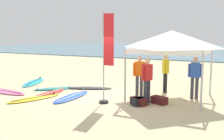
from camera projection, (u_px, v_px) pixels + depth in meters
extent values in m
plane|color=beige|center=(103.00, 97.00, 10.84)|extent=(80.00, 80.00, 0.00)
cube|color=#568499|center=(206.00, 50.00, 40.97)|extent=(80.00, 36.00, 0.10)
cylinder|color=#B7B7BC|center=(125.00, 76.00, 9.96)|extent=(0.07, 0.07, 2.05)
cylinder|color=#B7B7BC|center=(202.00, 82.00, 8.72)|extent=(0.07, 0.07, 2.05)
cylinder|color=#B7B7BC|center=(149.00, 67.00, 12.44)|extent=(0.07, 0.07, 2.05)
cylinder|color=#B7B7BC|center=(211.00, 71.00, 11.21)|extent=(0.07, 0.07, 2.05)
cube|color=white|center=(162.00, 53.00, 9.21)|extent=(2.80, 0.03, 0.18)
cube|color=white|center=(179.00, 49.00, 11.70)|extent=(2.80, 0.03, 0.18)
cube|color=white|center=(138.00, 49.00, 11.07)|extent=(0.03, 2.80, 0.18)
cube|color=white|center=(208.00, 51.00, 9.83)|extent=(0.03, 2.80, 0.18)
pyramid|color=white|center=(172.00, 39.00, 10.39)|extent=(2.92, 2.92, 0.70)
ellipsoid|color=#19847F|center=(56.00, 88.00, 12.42)|extent=(1.78, 1.82, 0.07)
cube|color=white|center=(56.00, 88.00, 12.41)|extent=(1.21, 1.26, 0.01)
cone|color=white|center=(38.00, 88.00, 12.13)|extent=(0.09, 0.09, 0.12)
ellipsoid|color=#23B2CC|center=(34.00, 82.00, 14.01)|extent=(1.62, 2.60, 0.07)
cube|color=black|center=(34.00, 82.00, 14.01)|extent=(0.89, 2.00, 0.01)
cone|color=black|center=(40.00, 77.00, 15.03)|extent=(0.09, 0.09, 0.12)
ellipsoid|color=black|center=(88.00, 88.00, 12.53)|extent=(2.32, 1.45, 0.07)
cube|color=white|center=(88.00, 87.00, 12.52)|extent=(1.78, 0.80, 0.01)
cone|color=white|center=(69.00, 86.00, 12.56)|extent=(0.09, 0.09, 0.12)
ellipsoid|color=yellow|center=(34.00, 98.00, 10.53)|extent=(1.33, 2.29, 0.07)
cube|color=black|center=(34.00, 97.00, 10.53)|extent=(0.69, 1.79, 0.01)
cone|color=black|center=(54.00, 93.00, 11.14)|extent=(0.09, 0.09, 0.12)
ellipsoid|color=blue|center=(72.00, 97.00, 10.81)|extent=(0.75, 2.41, 0.07)
cube|color=white|center=(72.00, 96.00, 10.81)|extent=(0.13, 2.03, 0.01)
cone|color=white|center=(84.00, 90.00, 11.68)|extent=(0.09, 0.09, 0.12)
ellipsoid|color=pink|center=(4.00, 91.00, 11.80)|extent=(2.63, 0.90, 0.07)
cube|color=black|center=(4.00, 90.00, 11.79)|extent=(2.19, 0.22, 0.01)
ellipsoid|color=red|center=(49.00, 94.00, 11.36)|extent=(0.67, 2.13, 0.07)
cube|color=white|center=(49.00, 93.00, 11.35)|extent=(0.13, 1.79, 0.01)
cone|color=white|center=(60.00, 88.00, 12.13)|extent=(0.09, 0.09, 0.12)
cylinder|color=#383842|center=(137.00, 86.00, 10.89)|extent=(0.13, 0.13, 0.88)
cylinder|color=#383842|center=(141.00, 86.00, 10.91)|extent=(0.13, 0.13, 0.88)
cube|color=orange|center=(139.00, 69.00, 10.80)|extent=(0.42, 0.38, 0.60)
sphere|color=beige|center=(140.00, 59.00, 10.74)|extent=(0.21, 0.21, 0.21)
cylinder|color=orange|center=(134.00, 69.00, 10.78)|extent=(0.09, 0.09, 0.54)
cylinder|color=orange|center=(145.00, 69.00, 10.83)|extent=(0.09, 0.09, 0.54)
cylinder|color=#383842|center=(197.00, 88.00, 10.52)|extent=(0.13, 0.13, 0.88)
cylinder|color=#383842|center=(192.00, 88.00, 10.56)|extent=(0.13, 0.13, 0.88)
cube|color=#2851B2|center=(195.00, 70.00, 10.44)|extent=(0.40, 0.28, 0.60)
sphere|color=tan|center=(196.00, 59.00, 10.38)|extent=(0.21, 0.21, 0.21)
cylinder|color=#2851B2|center=(201.00, 71.00, 10.38)|extent=(0.09, 0.09, 0.54)
cylinder|color=#2851B2|center=(189.00, 70.00, 10.50)|extent=(0.09, 0.09, 0.54)
cylinder|color=#383842|center=(145.00, 92.00, 9.87)|extent=(0.13, 0.13, 0.88)
cylinder|color=#383842|center=(149.00, 91.00, 9.97)|extent=(0.13, 0.13, 0.88)
cube|color=red|center=(147.00, 72.00, 9.81)|extent=(0.36, 0.42, 0.60)
sphere|color=beige|center=(147.00, 61.00, 9.76)|extent=(0.21, 0.21, 0.21)
cylinder|color=red|center=(143.00, 73.00, 9.69)|extent=(0.09, 0.09, 0.54)
cylinder|color=red|center=(152.00, 72.00, 9.95)|extent=(0.09, 0.09, 0.54)
cylinder|color=black|center=(165.00, 82.00, 11.78)|extent=(0.13, 0.13, 0.88)
cylinder|color=black|center=(166.00, 83.00, 11.61)|extent=(0.13, 0.13, 0.88)
cube|color=yellow|center=(166.00, 66.00, 11.59)|extent=(0.37, 0.42, 0.60)
sphere|color=beige|center=(166.00, 57.00, 11.53)|extent=(0.21, 0.21, 0.21)
cylinder|color=yellow|center=(164.00, 66.00, 11.82)|extent=(0.09, 0.09, 0.54)
cylinder|color=yellow|center=(167.00, 67.00, 11.37)|extent=(0.09, 0.09, 0.54)
cylinder|color=#99999E|center=(104.00, 59.00, 9.73)|extent=(0.04, 0.04, 3.40)
cube|color=red|center=(109.00, 40.00, 9.54)|extent=(0.40, 0.02, 1.90)
cylinder|color=black|center=(104.00, 102.00, 9.96)|extent=(0.36, 0.36, 0.08)
cube|color=#4C1919|center=(159.00, 100.00, 9.81)|extent=(0.68, 0.52, 0.28)
cube|color=#232328|center=(139.00, 101.00, 9.64)|extent=(0.60, 0.68, 0.28)
cube|color=#4C1919|center=(138.00, 101.00, 9.65)|extent=(0.68, 0.54, 0.28)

